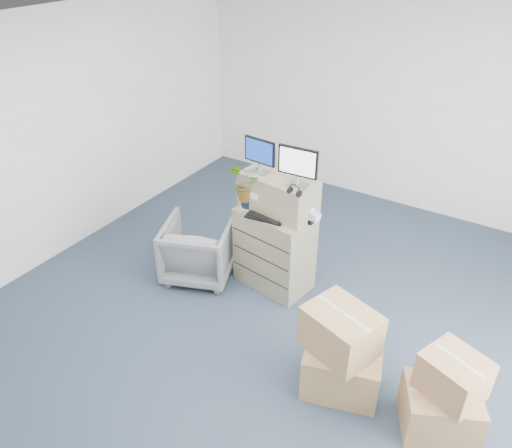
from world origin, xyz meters
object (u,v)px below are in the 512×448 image
object	(u,v)px
filing_cabinet_lower	(274,249)
office_chair	(198,247)
monitor_left	(260,154)
keyboard	(265,217)
water_bottle	(283,204)
potted_plant	(249,187)
monitor_right	(298,165)

from	to	relation	value
filing_cabinet_lower	office_chair	bearing A→B (deg)	-150.41
filing_cabinet_lower	monitor_left	size ratio (longest dim) A/B	2.53
keyboard	water_bottle	distance (m)	0.23
office_chair	keyboard	bearing A→B (deg)	170.44
monitor_left	potted_plant	distance (m)	0.38
monitor_right	office_chair	world-z (taller)	monitor_right
monitor_left	potted_plant	size ratio (longest dim) A/B	0.70
keyboard	monitor_right	bearing A→B (deg)	15.79
monitor_left	potted_plant	bearing A→B (deg)	-126.05
water_bottle	potted_plant	world-z (taller)	potted_plant
monitor_left	monitor_right	bearing A→B (deg)	-3.00
monitor_left	keyboard	size ratio (longest dim) A/B	0.90
potted_plant	office_chair	distance (m)	0.98
keyboard	potted_plant	bearing A→B (deg)	151.30
keyboard	potted_plant	world-z (taller)	potted_plant
monitor_right	office_chair	xyz separation A→B (m)	(-1.06, -0.28, -1.17)
keyboard	office_chair	world-z (taller)	keyboard
filing_cabinet_lower	water_bottle	bearing A→B (deg)	19.62
water_bottle	office_chair	distance (m)	1.15
office_chair	water_bottle	bearing A→B (deg)	179.25
monitor_right	potted_plant	size ratio (longest dim) A/B	0.78
monitor_left	monitor_right	world-z (taller)	monitor_right
monitor_left	office_chair	xyz separation A→B (m)	(-0.59, -0.35, -1.15)
monitor_right	water_bottle	distance (m)	0.54
monitor_left	water_bottle	bearing A→B (deg)	1.34
monitor_left	monitor_right	size ratio (longest dim) A/B	0.90
filing_cabinet_lower	keyboard	size ratio (longest dim) A/B	2.28
filing_cabinet_lower	water_bottle	xyz separation A→B (m)	(0.08, 0.02, 0.58)
water_bottle	potted_plant	bearing A→B (deg)	-170.24
filing_cabinet_lower	office_chair	distance (m)	0.87
monitor_right	water_bottle	size ratio (longest dim) A/B	1.71
monitor_right	keyboard	bearing A→B (deg)	-160.13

